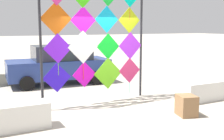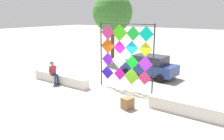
{
  "view_description": "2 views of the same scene",
  "coord_description": "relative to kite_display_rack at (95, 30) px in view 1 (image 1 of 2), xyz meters",
  "views": [
    {
      "loc": [
        -3.64,
        -6.58,
        2.26
      ],
      "look_at": [
        -0.11,
        0.27,
        1.07
      ],
      "focal_mm": 46.41,
      "sensor_mm": 36.0,
      "label": 1
    },
    {
      "loc": [
        6.1,
        -9.29,
        4.2
      ],
      "look_at": [
        -0.55,
        0.22,
        1.28
      ],
      "focal_mm": 35.53,
      "sensor_mm": 36.0,
      "label": 2
    }
  ],
  "objects": [
    {
      "name": "ground",
      "position": [
        0.24,
        -1.07,
        -2.15
      ],
      "size": [
        120.0,
        120.0,
        0.0
      ],
      "primitive_type": "plane",
      "color": "#ADA393"
    },
    {
      "name": "kite_display_rack",
      "position": [
        0.0,
        0.0,
        0.0
      ],
      "size": [
        3.31,
        0.3,
        3.76
      ],
      "color": "#232328",
      "rests_on": "ground"
    },
    {
      "name": "parked_car",
      "position": [
        -0.1,
        3.29,
        -1.39
      ],
      "size": [
        3.96,
        2.06,
        1.5
      ],
      "color": "navy",
      "rests_on": "ground"
    },
    {
      "name": "cardboard_box_large",
      "position": [
        1.51,
        -2.22,
        -1.88
      ],
      "size": [
        0.54,
        0.6,
        0.53
      ],
      "primitive_type": "cube",
      "rotation": [
        0.0,
        0.0,
        -0.26
      ],
      "color": "olive",
      "rests_on": "ground"
    }
  ]
}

